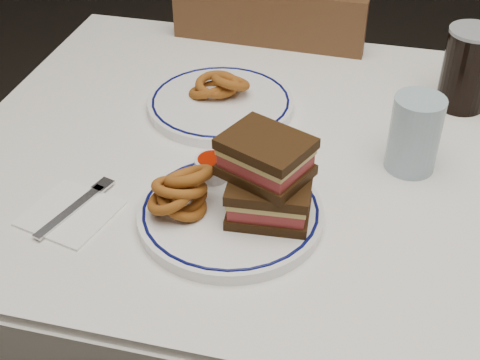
% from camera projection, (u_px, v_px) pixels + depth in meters
% --- Properties ---
extents(dining_table, '(1.27, 0.87, 0.75)m').
position_uv_depth(dining_table, '(339.00, 208.00, 1.14)').
color(dining_table, silver).
rests_on(dining_table, floor).
extents(chair_far, '(0.41, 0.41, 0.87)m').
position_uv_depth(chair_far, '(275.00, 129.00, 1.65)').
color(chair_far, '#4C2618').
rests_on(chair_far, floor).
extents(main_plate, '(0.27, 0.27, 0.02)m').
position_uv_depth(main_plate, '(231.00, 213.00, 0.95)').
color(main_plate, white).
rests_on(main_plate, dining_table).
extents(reuben_sandwich, '(0.14, 0.13, 0.12)m').
position_uv_depth(reuben_sandwich, '(268.00, 178.00, 0.91)').
color(reuben_sandwich, black).
rests_on(reuben_sandwich, main_plate).
extents(onion_rings_main, '(0.09, 0.10, 0.09)m').
position_uv_depth(onion_rings_main, '(181.00, 191.00, 0.93)').
color(onion_rings_main, brown).
rests_on(onion_rings_main, main_plate).
extents(ketchup_ramekin, '(0.05, 0.05, 0.03)m').
position_uv_depth(ketchup_ramekin, '(213.00, 166.00, 1.00)').
color(ketchup_ramekin, white).
rests_on(ketchup_ramekin, main_plate).
extents(beer_mug, '(0.13, 0.09, 0.15)m').
position_uv_depth(beer_mug, '(469.00, 68.00, 1.16)').
color(beer_mug, black).
rests_on(beer_mug, dining_table).
extents(water_glass, '(0.08, 0.08, 0.12)m').
position_uv_depth(water_glass, '(415.00, 134.00, 1.02)').
color(water_glass, '#91ABBB').
rests_on(water_glass, dining_table).
extents(far_plate, '(0.26, 0.26, 0.02)m').
position_uv_depth(far_plate, '(221.00, 103.00, 1.19)').
color(far_plate, white).
rests_on(far_plate, dining_table).
extents(onion_rings_far, '(0.12, 0.09, 0.07)m').
position_uv_depth(onion_rings_far, '(218.00, 85.00, 1.20)').
color(onion_rings_far, brown).
rests_on(onion_rings_far, far_plate).
extents(napkin_fork, '(0.14, 0.16, 0.01)m').
position_uv_depth(napkin_fork, '(72.00, 212.00, 0.96)').
color(napkin_fork, white).
rests_on(napkin_fork, dining_table).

